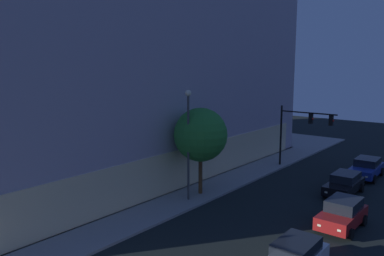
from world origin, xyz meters
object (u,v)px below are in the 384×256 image
car_black (344,184)px  street_lamp_sidewalk (188,131)px  traffic_light_far_corner (302,125)px  car_red (342,214)px  car_blue (366,168)px  sidewalk_tree (201,135)px  modern_building (88,57)px

car_black → street_lamp_sidewalk: bearing=136.7°
traffic_light_far_corner → car_red: 13.56m
car_red → car_blue: (12.03, 1.84, -0.02)m
car_red → car_black: car_red is taller
street_lamp_sidewalk → sidewalk_tree: size_ratio=1.21×
car_blue → traffic_light_far_corner: bearing=101.3°
traffic_light_far_corner → modern_building: bearing=117.5°
modern_building → sidewalk_tree: size_ratio=5.74×
street_lamp_sidewalk → car_black: street_lamp_sidewalk is taller
traffic_light_far_corner → car_red: bearing=-146.3°
street_lamp_sidewalk → car_black: size_ratio=1.68×
modern_building → car_red: 27.40m
street_lamp_sidewalk → car_black: bearing=-43.3°
car_black → car_blue: (5.68, -0.04, 0.05)m
sidewalk_tree → car_red: sidewalk_tree is taller
traffic_light_far_corner → car_red: size_ratio=1.39×
car_black → car_red: bearing=-163.5°
street_lamp_sidewalk → car_red: size_ratio=1.89×
traffic_light_far_corner → car_blue: size_ratio=1.21×
sidewalk_tree → car_red: bearing=-86.8°
modern_building → car_blue: (10.65, -23.84, -9.46)m
traffic_light_far_corner → car_blue: 6.47m
traffic_light_far_corner → car_black: traffic_light_far_corner is taller
car_red → car_blue: bearing=8.7°
street_lamp_sidewalk → car_blue: (14.19, -8.07, -4.15)m
sidewalk_tree → street_lamp_sidewalk: bearing=-174.0°
traffic_light_far_corner → car_red: (-10.95, -7.30, -3.28)m
car_blue → car_black: bearing=179.6°
modern_building → traffic_light_far_corner: bearing=-62.5°
modern_building → car_red: bearing=-93.1°
street_lamp_sidewalk → sidewalk_tree: bearing=6.0°
modern_building → sidewalk_tree: bearing=-97.1°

